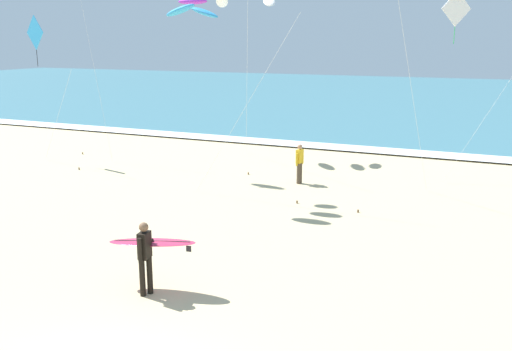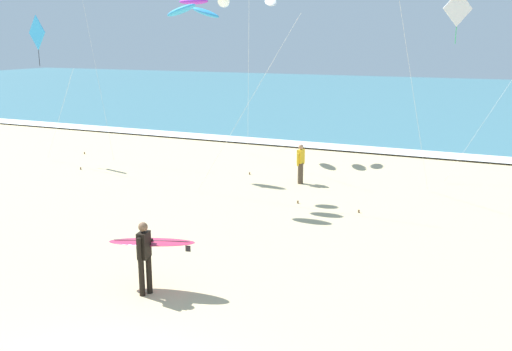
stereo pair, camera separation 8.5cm
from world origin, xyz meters
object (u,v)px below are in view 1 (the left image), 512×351
(kite_diamond_ivory_near, at_px, (458,14))
(kite_arc_violet_high, at_px, (193,8))
(surfer_lead, at_px, (148,248))
(bystander_yellow_top, at_px, (300,164))
(kite_diamond_cobalt_low, at_px, (36,35))

(kite_diamond_ivory_near, relative_size, kite_arc_violet_high, 1.05)
(surfer_lead, bearing_deg, bystander_yellow_top, 91.15)
(kite_arc_violet_high, height_order, kite_diamond_cobalt_low, kite_arc_violet_high)
(kite_diamond_cobalt_low, bearing_deg, kite_diamond_ivory_near, 9.61)
(kite_diamond_ivory_near, height_order, kite_arc_violet_high, kite_diamond_ivory_near)
(kite_diamond_cobalt_low, bearing_deg, surfer_lead, -38.62)
(surfer_lead, relative_size, kite_diamond_cobalt_low, 0.33)
(kite_diamond_cobalt_low, height_order, bystander_yellow_top, kite_diamond_cobalt_low)
(kite_diamond_cobalt_low, bearing_deg, bystander_yellow_top, 2.86)
(surfer_lead, bearing_deg, kite_arc_violet_high, 112.26)
(bystander_yellow_top, bearing_deg, surfer_lead, -88.85)
(kite_arc_violet_high, bearing_deg, kite_diamond_cobalt_low, 166.86)
(surfer_lead, xyz_separation_m, kite_diamond_cobalt_low, (-12.74, 10.17, 4.74))
(kite_arc_violet_high, bearing_deg, surfer_lead, -67.74)
(kite_diamond_ivory_near, relative_size, kite_diamond_cobalt_low, 1.10)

